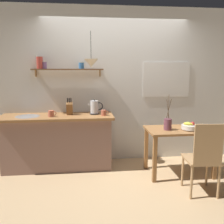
{
  "coord_description": "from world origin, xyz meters",
  "views": [
    {
      "loc": [
        -0.54,
        -3.65,
        1.64
      ],
      "look_at": [
        -0.1,
        0.25,
        0.95
      ],
      "focal_mm": 38.85,
      "sensor_mm": 36.0,
      "label": 1
    }
  ],
  "objects_px": {
    "dining_chair_near": "(204,156)",
    "twig_vase": "(168,124)",
    "coffee_mug_spare": "(104,113)",
    "electric_kettle": "(95,107)",
    "coffee_mug_by_sink": "(51,114)",
    "pendant_lamp": "(91,63)",
    "dining_table": "(180,137)",
    "fruit_bowl": "(190,127)",
    "knife_block": "(70,108)"
  },
  "relations": [
    {
      "from": "dining_chair_near",
      "to": "twig_vase",
      "type": "distance_m",
      "value": 0.76
    },
    {
      "from": "twig_vase",
      "to": "coffee_mug_spare",
      "type": "bearing_deg",
      "value": 157.61
    },
    {
      "from": "electric_kettle",
      "to": "coffee_mug_by_sink",
      "type": "xyz_separation_m",
      "value": [
        -0.7,
        -0.13,
        -0.06
      ]
    },
    {
      "from": "twig_vase",
      "to": "electric_kettle",
      "type": "bearing_deg",
      "value": 154.12
    },
    {
      "from": "dining_chair_near",
      "to": "pendant_lamp",
      "type": "xyz_separation_m",
      "value": [
        -1.4,
        1.11,
        1.2
      ]
    },
    {
      "from": "dining_table",
      "to": "pendant_lamp",
      "type": "xyz_separation_m",
      "value": [
        -1.35,
        0.42,
        1.14
      ]
    },
    {
      "from": "fruit_bowl",
      "to": "electric_kettle",
      "type": "distance_m",
      "value": 1.55
    },
    {
      "from": "knife_block",
      "to": "coffee_mug_spare",
      "type": "distance_m",
      "value": 0.58
    },
    {
      "from": "coffee_mug_spare",
      "to": "dining_chair_near",
      "type": "bearing_deg",
      "value": -40.67
    },
    {
      "from": "electric_kettle",
      "to": "dining_table",
      "type": "bearing_deg",
      "value": -20.57
    },
    {
      "from": "coffee_mug_by_sink",
      "to": "coffee_mug_spare",
      "type": "xyz_separation_m",
      "value": [
        0.84,
        -0.01,
        -0.0
      ]
    },
    {
      "from": "fruit_bowl",
      "to": "twig_vase",
      "type": "relative_size",
      "value": 0.48
    },
    {
      "from": "coffee_mug_by_sink",
      "to": "twig_vase",
      "type": "bearing_deg",
      "value": -12.46
    },
    {
      "from": "dining_table",
      "to": "knife_block",
      "type": "xyz_separation_m",
      "value": [
        -1.72,
        0.49,
        0.41
      ]
    },
    {
      "from": "fruit_bowl",
      "to": "pendant_lamp",
      "type": "xyz_separation_m",
      "value": [
        -1.48,
        0.49,
        0.96
      ]
    },
    {
      "from": "fruit_bowl",
      "to": "knife_block",
      "type": "height_order",
      "value": "knife_block"
    },
    {
      "from": "knife_block",
      "to": "pendant_lamp",
      "type": "height_order",
      "value": "pendant_lamp"
    },
    {
      "from": "electric_kettle",
      "to": "coffee_mug_by_sink",
      "type": "relative_size",
      "value": 1.9
    },
    {
      "from": "electric_kettle",
      "to": "knife_block",
      "type": "height_order",
      "value": "knife_block"
    },
    {
      "from": "twig_vase",
      "to": "coffee_mug_by_sink",
      "type": "relative_size",
      "value": 4.08
    },
    {
      "from": "dining_table",
      "to": "coffee_mug_spare",
      "type": "relative_size",
      "value": 8.48
    },
    {
      "from": "dining_chair_near",
      "to": "twig_vase",
      "type": "height_order",
      "value": "twig_vase"
    },
    {
      "from": "fruit_bowl",
      "to": "pendant_lamp",
      "type": "height_order",
      "value": "pendant_lamp"
    },
    {
      "from": "dining_chair_near",
      "to": "coffee_mug_spare",
      "type": "relative_size",
      "value": 8.12
    },
    {
      "from": "coffee_mug_spare",
      "to": "pendant_lamp",
      "type": "distance_m",
      "value": 0.82
    },
    {
      "from": "knife_block",
      "to": "coffee_mug_spare",
      "type": "xyz_separation_m",
      "value": [
        0.56,
        -0.14,
        -0.06
      ]
    },
    {
      "from": "fruit_bowl",
      "to": "coffee_mug_spare",
      "type": "relative_size",
      "value": 2.13
    },
    {
      "from": "fruit_bowl",
      "to": "coffee_mug_spare",
      "type": "bearing_deg",
      "value": 161.73
    },
    {
      "from": "electric_kettle",
      "to": "coffee_mug_spare",
      "type": "height_order",
      "value": "electric_kettle"
    },
    {
      "from": "dining_chair_near",
      "to": "knife_block",
      "type": "bearing_deg",
      "value": 146.2
    },
    {
      "from": "twig_vase",
      "to": "coffee_mug_by_sink",
      "type": "bearing_deg",
      "value": 167.54
    },
    {
      "from": "dining_chair_near",
      "to": "knife_block",
      "type": "distance_m",
      "value": 2.18
    },
    {
      "from": "dining_table",
      "to": "coffee_mug_spare",
      "type": "xyz_separation_m",
      "value": [
        -1.16,
        0.35,
        0.34
      ]
    },
    {
      "from": "dining_chair_near",
      "to": "twig_vase",
      "type": "bearing_deg",
      "value": 112.26
    },
    {
      "from": "dining_chair_near",
      "to": "electric_kettle",
      "type": "relative_size",
      "value": 3.93
    },
    {
      "from": "dining_table",
      "to": "coffee_mug_spare",
      "type": "distance_m",
      "value": 1.26
    },
    {
      "from": "fruit_bowl",
      "to": "dining_chair_near",
      "type": "bearing_deg",
      "value": -96.79
    },
    {
      "from": "dining_table",
      "to": "electric_kettle",
      "type": "distance_m",
      "value": 1.45
    },
    {
      "from": "knife_block",
      "to": "pendant_lamp",
      "type": "relative_size",
      "value": 0.51
    },
    {
      "from": "twig_vase",
      "to": "coffee_mug_spare",
      "type": "height_order",
      "value": "twig_vase"
    },
    {
      "from": "twig_vase",
      "to": "pendant_lamp",
      "type": "xyz_separation_m",
      "value": [
        -1.14,
        0.46,
        0.92
      ]
    },
    {
      "from": "pendant_lamp",
      "to": "fruit_bowl",
      "type": "bearing_deg",
      "value": -18.51
    },
    {
      "from": "dining_table",
      "to": "fruit_bowl",
      "type": "height_order",
      "value": "fruit_bowl"
    },
    {
      "from": "coffee_mug_by_sink",
      "to": "dining_table",
      "type": "bearing_deg",
      "value": -10.09
    },
    {
      "from": "knife_block",
      "to": "twig_vase",
      "type": "bearing_deg",
      "value": -19.52
    },
    {
      "from": "dining_chair_near",
      "to": "coffee_mug_by_sink",
      "type": "xyz_separation_m",
      "value": [
        -2.05,
        1.04,
        0.41
      ]
    },
    {
      "from": "dining_table",
      "to": "twig_vase",
      "type": "bearing_deg",
      "value": -169.91
    },
    {
      "from": "electric_kettle",
      "to": "fruit_bowl",
      "type": "bearing_deg",
      "value": -21.5
    },
    {
      "from": "fruit_bowl",
      "to": "twig_vase",
      "type": "height_order",
      "value": "twig_vase"
    },
    {
      "from": "fruit_bowl",
      "to": "pendant_lamp",
      "type": "bearing_deg",
      "value": 161.49
    }
  ]
}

